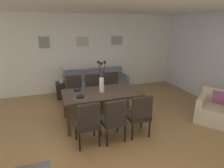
{
  "coord_description": "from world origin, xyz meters",
  "views": [
    {
      "loc": [
        -0.85,
        -3.15,
        2.26
      ],
      "look_at": [
        0.46,
        0.81,
        0.92
      ],
      "focal_mm": 29.95,
      "sensor_mm": 36.0,
      "label": 1
    }
  ],
  "objects_px": {
    "sofa": "(96,86)",
    "framed_picture_left": "(44,42)",
    "dining_chair_near_right": "(75,91)",
    "side_table": "(62,90)",
    "dining_chair_mid_left": "(139,114)",
    "armchair": "(216,110)",
    "dining_table": "(102,95)",
    "dining_chair_mid_right": "(112,87)",
    "bowl_near_left": "(80,96)",
    "dining_chair_near_left": "(88,122)",
    "table_lamp": "(60,71)",
    "bowl_near_right": "(77,90)",
    "dining_chair_far_right": "(94,89)",
    "dining_chair_far_left": "(114,119)",
    "framed_picture_center": "(83,41)",
    "centerpiece_vase": "(102,80)",
    "framed_picture_right": "(117,40)"
  },
  "relations": [
    {
      "from": "dining_chair_far_left",
      "to": "table_lamp",
      "type": "xyz_separation_m",
      "value": [
        -0.8,
        2.72,
        0.38
      ]
    },
    {
      "from": "dining_chair_near_left",
      "to": "dining_chair_mid_left",
      "type": "distance_m",
      "value": 1.07
    },
    {
      "from": "dining_chair_near_right",
      "to": "dining_chair_far_right",
      "type": "height_order",
      "value": "same"
    },
    {
      "from": "centerpiece_vase",
      "to": "framed_picture_center",
      "type": "height_order",
      "value": "framed_picture_center"
    },
    {
      "from": "dining_chair_near_left",
      "to": "armchair",
      "type": "xyz_separation_m",
      "value": [
        3.14,
        -0.0,
        -0.23
      ]
    },
    {
      "from": "framed_picture_center",
      "to": "dining_chair_near_right",
      "type": "bearing_deg",
      "value": -110.12
    },
    {
      "from": "framed_picture_center",
      "to": "side_table",
      "type": "bearing_deg",
      "value": -146.42
    },
    {
      "from": "dining_chair_far_left",
      "to": "armchair",
      "type": "distance_m",
      "value": 2.63
    },
    {
      "from": "dining_chair_far_right",
      "to": "framed_picture_left",
      "type": "height_order",
      "value": "framed_picture_left"
    },
    {
      "from": "dining_chair_far_left",
      "to": "bowl_near_right",
      "type": "height_order",
      "value": "dining_chair_far_left"
    },
    {
      "from": "dining_chair_far_left",
      "to": "sofa",
      "type": "distance_m",
      "value": 2.81
    },
    {
      "from": "centerpiece_vase",
      "to": "bowl_near_right",
      "type": "relative_size",
      "value": 4.32
    },
    {
      "from": "dining_chair_mid_right",
      "to": "side_table",
      "type": "distance_m",
      "value": 1.66
    },
    {
      "from": "bowl_near_left",
      "to": "dining_chair_near_right",
      "type": "bearing_deg",
      "value": 89.41
    },
    {
      "from": "dining_chair_far_left",
      "to": "table_lamp",
      "type": "relative_size",
      "value": 1.8
    },
    {
      "from": "dining_chair_near_left",
      "to": "sofa",
      "type": "height_order",
      "value": "dining_chair_near_left"
    },
    {
      "from": "table_lamp",
      "to": "dining_chair_far_left",
      "type": "bearing_deg",
      "value": -73.54
    },
    {
      "from": "framed_picture_right",
      "to": "dining_chair_far_left",
      "type": "bearing_deg",
      "value": -110.5
    },
    {
      "from": "dining_chair_near_left",
      "to": "bowl_near_left",
      "type": "xyz_separation_m",
      "value": [
        -0.02,
        0.66,
        0.27
      ]
    },
    {
      "from": "dining_chair_mid_left",
      "to": "armchair",
      "type": "relative_size",
      "value": 0.82
    },
    {
      "from": "dining_chair_near_right",
      "to": "bowl_near_right",
      "type": "bearing_deg",
      "value": -90.98
    },
    {
      "from": "bowl_near_left",
      "to": "sofa",
      "type": "xyz_separation_m",
      "value": [
        0.85,
        2.09,
        -0.5
      ]
    },
    {
      "from": "side_table",
      "to": "dining_chair_near_left",
      "type": "bearing_deg",
      "value": -83.85
    },
    {
      "from": "dining_chair_mid_left",
      "to": "centerpiece_vase",
      "type": "height_order",
      "value": "centerpiece_vase"
    },
    {
      "from": "dining_chair_mid_left",
      "to": "table_lamp",
      "type": "bearing_deg",
      "value": 116.75
    },
    {
      "from": "dining_chair_near_left",
      "to": "dining_chair_mid_left",
      "type": "xyz_separation_m",
      "value": [
        1.07,
        -0.01,
        0.0
      ]
    },
    {
      "from": "dining_chair_near_right",
      "to": "armchair",
      "type": "bearing_deg",
      "value": -29.7
    },
    {
      "from": "dining_chair_near_right",
      "to": "side_table",
      "type": "distance_m",
      "value": 0.98
    },
    {
      "from": "side_table",
      "to": "sofa",
      "type": "bearing_deg",
      "value": 2.96
    },
    {
      "from": "bowl_near_left",
      "to": "framed_picture_center",
      "type": "distance_m",
      "value": 2.79
    },
    {
      "from": "dining_chair_near_left",
      "to": "table_lamp",
      "type": "height_order",
      "value": "table_lamp"
    },
    {
      "from": "dining_chair_far_right",
      "to": "framed_picture_left",
      "type": "bearing_deg",
      "value": 129.79
    },
    {
      "from": "dining_chair_far_right",
      "to": "dining_chair_mid_left",
      "type": "height_order",
      "value": "same"
    },
    {
      "from": "dining_table",
      "to": "side_table",
      "type": "relative_size",
      "value": 3.46
    },
    {
      "from": "dining_chair_mid_left",
      "to": "bowl_near_left",
      "type": "distance_m",
      "value": 1.3
    },
    {
      "from": "dining_chair_far_left",
      "to": "dining_table",
      "type": "bearing_deg",
      "value": 89.39
    },
    {
      "from": "dining_chair_mid_left",
      "to": "dining_chair_near_left",
      "type": "bearing_deg",
      "value": 179.71
    },
    {
      "from": "dining_chair_mid_left",
      "to": "armchair",
      "type": "xyz_separation_m",
      "value": [
        2.07,
        0.01,
        -0.23
      ]
    },
    {
      "from": "side_table",
      "to": "centerpiece_vase",
      "type": "bearing_deg",
      "value": -65.73
    },
    {
      "from": "dining_chair_mid_right",
      "to": "framed_picture_left",
      "type": "distance_m",
      "value": 2.58
    },
    {
      "from": "dining_chair_far_left",
      "to": "bowl_near_left",
      "type": "relative_size",
      "value": 5.41
    },
    {
      "from": "dining_chair_mid_left",
      "to": "side_table",
      "type": "bearing_deg",
      "value": 116.75
    },
    {
      "from": "centerpiece_vase",
      "to": "side_table",
      "type": "bearing_deg",
      "value": 114.27
    },
    {
      "from": "framed_picture_left",
      "to": "dining_chair_far_right",
      "type": "bearing_deg",
      "value": -50.21
    },
    {
      "from": "sofa",
      "to": "table_lamp",
      "type": "height_order",
      "value": "table_lamp"
    },
    {
      "from": "dining_chair_near_left",
      "to": "dining_chair_mid_right",
      "type": "bearing_deg",
      "value": 58.91
    },
    {
      "from": "dining_chair_far_left",
      "to": "sofa",
      "type": "relative_size",
      "value": 0.45
    },
    {
      "from": "dining_chair_near_left",
      "to": "dining_chair_far_right",
      "type": "xyz_separation_m",
      "value": [
        0.53,
        1.78,
        0.0
      ]
    },
    {
      "from": "sofa",
      "to": "framed_picture_left",
      "type": "bearing_deg",
      "value": 162.43
    },
    {
      "from": "dining_table",
      "to": "side_table",
      "type": "height_order",
      "value": "dining_table"
    }
  ]
}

